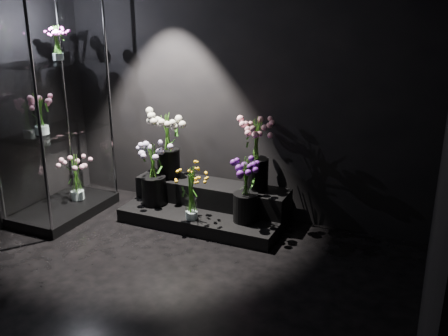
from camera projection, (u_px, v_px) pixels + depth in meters
The scene contains 13 objects.
floor at pixel (134, 306), 3.81m from camera, with size 4.00×4.00×0.00m, color black.
wall_back at pixel (237, 84), 5.08m from camera, with size 4.00×4.00×0.00m, color black.
wall_right at pixel (443, 166), 2.58m from camera, with size 4.00×4.00×0.00m, color black.
display_riser at pixel (208, 205), 5.26m from camera, with size 1.68×0.74×0.37m.
display_case at pixel (53, 106), 5.05m from camera, with size 0.65×1.09×2.39m.
bouquet_orange_bells at pixel (191, 193), 4.89m from camera, with size 0.33×0.33×0.53m.
bouquet_lilac at pixel (153, 171), 5.23m from camera, with size 0.43×0.43×0.66m.
bouquet_purple at pixel (246, 188), 4.82m from camera, with size 0.32×0.32×0.65m.
bouquet_cream_roses at pixel (168, 140), 5.35m from camera, with size 0.47×0.47×0.70m.
bouquet_pink_roses at pixel (257, 149), 4.98m from camera, with size 0.35×0.35×0.75m.
bouquet_case_pink at pixel (40, 113), 4.95m from camera, with size 0.34×0.34×0.41m.
bouquet_case_magenta at pixel (57, 42), 4.95m from camera, with size 0.26×0.26×0.35m.
bouquet_case_base_pink at pixel (76, 176), 5.46m from camera, with size 0.43×0.43×0.51m.
Camera 1 is at (1.96, -2.70, 2.22)m, focal length 40.00 mm.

